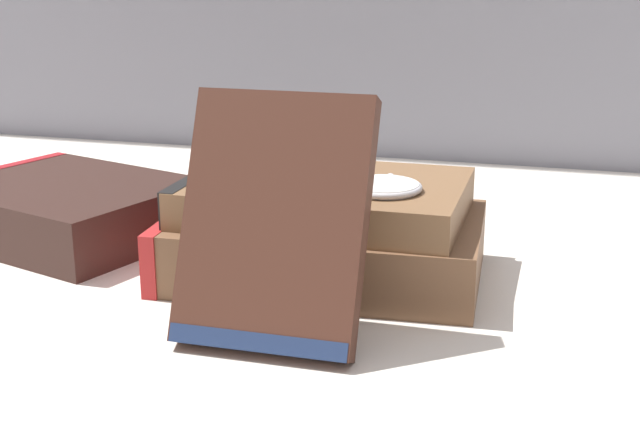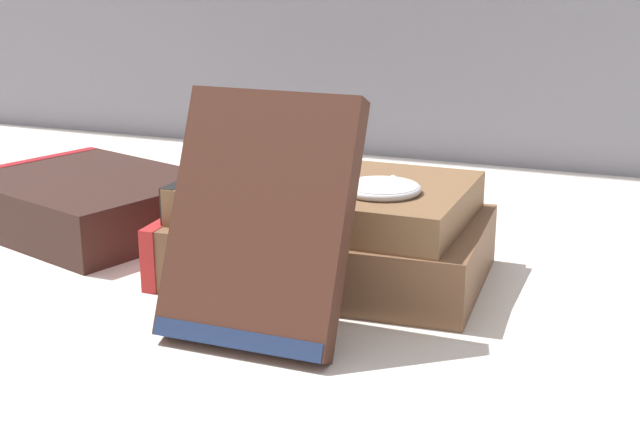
% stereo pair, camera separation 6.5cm
% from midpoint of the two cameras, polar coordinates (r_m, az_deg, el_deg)
% --- Properties ---
extents(ground_plane, '(3.00, 3.00, 0.00)m').
position_cam_midpoint_polar(ground_plane, '(0.70, -2.61, -3.91)').
color(ground_plane, silver).
extents(book_flat_bottom, '(0.25, 0.17, 0.05)m').
position_cam_midpoint_polar(book_flat_bottom, '(0.70, -2.86, -1.74)').
color(book_flat_bottom, brown).
rests_on(book_flat_bottom, ground_plane).
extents(book_flat_top, '(0.21, 0.15, 0.03)m').
position_cam_midpoint_polar(book_flat_top, '(0.69, -2.91, 1.40)').
color(book_flat_top, brown).
rests_on(book_flat_top, book_flat_bottom).
extents(book_side_left, '(0.25, 0.22, 0.05)m').
position_cam_midpoint_polar(book_side_left, '(0.84, -18.32, 0.66)').
color(book_side_left, '#331E19').
rests_on(book_side_left, ground_plane).
extents(book_leaning_front, '(0.12, 0.08, 0.16)m').
position_cam_midpoint_polar(book_leaning_front, '(0.57, -6.17, -0.70)').
color(book_leaning_front, '#422319').
rests_on(book_leaning_front, ground_plane).
extents(pocket_watch, '(0.06, 0.06, 0.01)m').
position_cam_midpoint_polar(pocket_watch, '(0.65, 1.16, 2.07)').
color(pocket_watch, white).
rests_on(pocket_watch, book_flat_top).
extents(reading_glasses, '(0.10, 0.06, 0.00)m').
position_cam_midpoint_polar(reading_glasses, '(0.86, -0.12, 0.34)').
color(reading_glasses, '#ADADB2').
rests_on(reading_glasses, ground_plane).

